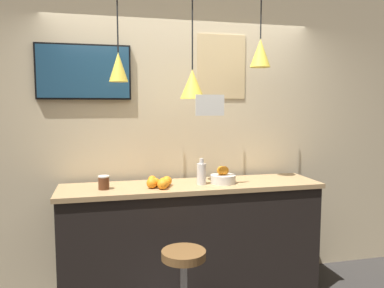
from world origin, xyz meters
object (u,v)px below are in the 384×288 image
at_px(bar_stool, 184,287).
at_px(mounted_tv, 84,72).
at_px(fruit_bowl, 223,177).
at_px(spread_jar, 104,183).
at_px(juice_bottle, 201,173).

height_order(bar_stool, mounted_tv, mounted_tv).
relative_size(bar_stool, fruit_bowl, 3.13).
xyz_separation_m(fruit_bowl, spread_jar, (-1.02, -0.00, -0.00)).
height_order(juice_bottle, mounted_tv, mounted_tv).
bearing_deg(bar_stool, mounted_tv, 125.57).
relative_size(fruit_bowl, spread_jar, 1.97).
xyz_separation_m(bar_stool, fruit_bowl, (0.48, 0.59, 0.67)).
bearing_deg(juice_bottle, bar_stool, -115.98).
relative_size(fruit_bowl, juice_bottle, 0.97).
xyz_separation_m(bar_stool, spread_jar, (-0.54, 0.59, 0.67)).
distance_m(fruit_bowl, juice_bottle, 0.20).
xyz_separation_m(fruit_bowl, mounted_tv, (-1.16, 0.37, 0.92)).
bearing_deg(spread_jar, bar_stool, -47.57).
bearing_deg(juice_bottle, mounted_tv, 159.24).
distance_m(fruit_bowl, spread_jar, 1.02).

